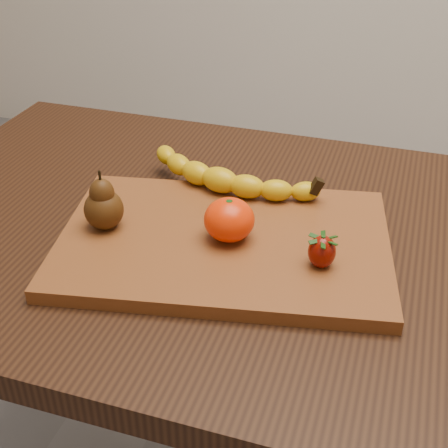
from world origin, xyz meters
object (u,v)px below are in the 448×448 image
(table, at_px, (207,277))
(mandarin, at_px, (229,220))
(pear, at_px, (103,200))
(cutting_board, at_px, (224,242))

(table, bearing_deg, mandarin, -44.38)
(pear, bearing_deg, cutting_board, 9.05)
(cutting_board, bearing_deg, table, 121.16)
(table, relative_size, mandarin, 14.52)
(pear, distance_m, mandarin, 0.18)
(pear, bearing_deg, mandarin, 8.21)
(mandarin, bearing_deg, table, 135.62)
(cutting_board, height_order, mandarin, mandarin)
(pear, relative_size, mandarin, 1.25)
(table, relative_size, cutting_board, 2.22)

